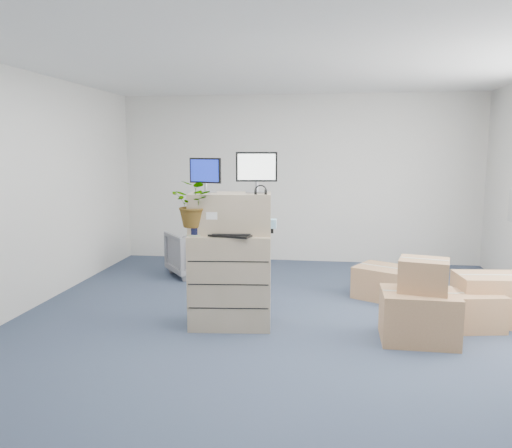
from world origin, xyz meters
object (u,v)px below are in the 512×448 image
object	(u,v)px
potted_plant	(195,210)
office_chair	(194,251)
keyboard	(230,236)
monitor_left	(205,173)
filing_cabinet_lower	(230,280)
water_bottle	(238,223)
monitor_right	(257,170)

from	to	relation	value
potted_plant	office_chair	bearing A→B (deg)	105.51
keyboard	office_chair	size ratio (longest dim) A/B	0.59
monitor_left	potted_plant	xyz separation A→B (m)	(-0.07, -0.18, -0.37)
keyboard	potted_plant	xyz separation A→B (m)	(-0.38, 0.04, 0.25)
filing_cabinet_lower	office_chair	distance (m)	2.30
potted_plant	water_bottle	bearing A→B (deg)	21.33
water_bottle	potted_plant	bearing A→B (deg)	-158.67
monitor_right	water_bottle	bearing A→B (deg)	-167.67
keyboard	office_chair	distance (m)	2.54
monitor_right	water_bottle	distance (m)	0.60
monitor_left	office_chair	bearing A→B (deg)	126.15
office_chair	keyboard	bearing A→B (deg)	76.99
monitor_left	potted_plant	distance (m)	0.42
keyboard	monitor_left	bearing A→B (deg)	157.87
water_bottle	potted_plant	size ratio (longest dim) A/B	0.37
monitor_right	potted_plant	bearing A→B (deg)	-165.97
water_bottle	filing_cabinet_lower	bearing A→B (deg)	-153.17
monitor_right	office_chair	xyz separation A→B (m)	(-1.23, 1.98, -1.31)
filing_cabinet_lower	keyboard	distance (m)	0.54
filing_cabinet_lower	monitor_right	distance (m)	1.21
monitor_right	monitor_left	bearing A→B (deg)	178.42
filing_cabinet_lower	office_chair	world-z (taller)	filing_cabinet_lower
monitor_left	water_bottle	size ratio (longest dim) A/B	1.67
monitor_left	keyboard	xyz separation A→B (m)	(0.31, -0.22, -0.63)
keyboard	monitor_right	bearing A→B (deg)	61.88
filing_cabinet_lower	monitor_right	bearing A→B (deg)	15.40
water_bottle	potted_plant	world-z (taller)	potted_plant
filing_cabinet_lower	keyboard	xyz separation A→B (m)	(0.03, -0.16, 0.51)
monitor_right	keyboard	distance (m)	0.75
filing_cabinet_lower	office_chair	size ratio (longest dim) A/B	1.36
office_chair	potted_plant	bearing A→B (deg)	68.70
monitor_right	potted_plant	distance (m)	0.77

